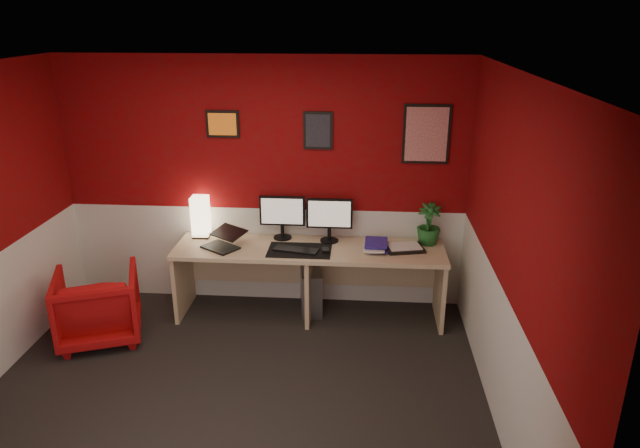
# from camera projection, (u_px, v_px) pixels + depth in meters

# --- Properties ---
(ground) EXTENTS (4.00, 3.50, 0.01)m
(ground) POSITION_uv_depth(u_px,v_px,m) (232.00, 401.00, 4.51)
(ground) COLOR black
(ground) RESTS_ON ground
(ceiling) EXTENTS (4.00, 3.50, 0.01)m
(ceiling) POSITION_uv_depth(u_px,v_px,m) (211.00, 73.00, 3.64)
(ceiling) COLOR white
(ceiling) RESTS_ON ground
(wall_back) EXTENTS (4.00, 0.01, 2.50)m
(wall_back) POSITION_uv_depth(u_px,v_px,m) (264.00, 185.00, 5.71)
(wall_back) COLOR #860507
(wall_back) RESTS_ON ground
(wall_front) EXTENTS (4.00, 0.01, 2.50)m
(wall_front) POSITION_uv_depth(u_px,v_px,m) (127.00, 418.00, 2.44)
(wall_front) COLOR #860507
(wall_front) RESTS_ON ground
(wall_right) EXTENTS (0.01, 3.50, 2.50)m
(wall_right) POSITION_uv_depth(u_px,v_px,m) (511.00, 263.00, 3.93)
(wall_right) COLOR #860507
(wall_right) RESTS_ON ground
(wainscot_back) EXTENTS (4.00, 0.01, 1.00)m
(wainscot_back) POSITION_uv_depth(u_px,v_px,m) (266.00, 254.00, 5.96)
(wainscot_back) COLOR silver
(wainscot_back) RESTS_ON ground
(wainscot_right) EXTENTS (0.01, 3.50, 1.00)m
(wainscot_right) POSITION_uv_depth(u_px,v_px,m) (498.00, 357.00, 4.19)
(wainscot_right) COLOR silver
(wainscot_right) RESTS_ON ground
(desk) EXTENTS (2.60, 0.65, 0.73)m
(desk) POSITION_uv_depth(u_px,v_px,m) (310.00, 282.00, 5.66)
(desk) COLOR tan
(desk) RESTS_ON ground
(shoji_lamp) EXTENTS (0.16, 0.16, 0.40)m
(shoji_lamp) POSITION_uv_depth(u_px,v_px,m) (201.00, 218.00, 5.74)
(shoji_lamp) COLOR #FFE5B2
(shoji_lamp) RESTS_ON desk
(laptop) EXTENTS (0.40, 0.38, 0.22)m
(laptop) POSITION_uv_depth(u_px,v_px,m) (220.00, 238.00, 5.48)
(laptop) COLOR black
(laptop) RESTS_ON desk
(monitor_left) EXTENTS (0.45, 0.06, 0.58)m
(monitor_left) POSITION_uv_depth(u_px,v_px,m) (282.00, 211.00, 5.66)
(monitor_left) COLOR black
(monitor_left) RESTS_ON desk
(monitor_right) EXTENTS (0.45, 0.06, 0.58)m
(monitor_right) POSITION_uv_depth(u_px,v_px,m) (329.00, 213.00, 5.59)
(monitor_right) COLOR black
(monitor_right) RESTS_ON desk
(desk_mat) EXTENTS (0.60, 0.38, 0.01)m
(desk_mat) POSITION_uv_depth(u_px,v_px,m) (300.00, 250.00, 5.46)
(desk_mat) COLOR black
(desk_mat) RESTS_ON desk
(keyboard) EXTENTS (0.44, 0.23, 0.02)m
(keyboard) POSITION_uv_depth(u_px,v_px,m) (296.00, 250.00, 5.45)
(keyboard) COLOR black
(keyboard) RESTS_ON desk_mat
(mouse) EXTENTS (0.07, 0.11, 0.03)m
(mouse) POSITION_uv_depth(u_px,v_px,m) (325.00, 250.00, 5.42)
(mouse) COLOR black
(mouse) RESTS_ON desk_mat
(book_bottom) EXTENTS (0.22, 0.29, 0.03)m
(book_bottom) POSITION_uv_depth(u_px,v_px,m) (368.00, 247.00, 5.52)
(book_bottom) COLOR #312198
(book_bottom) RESTS_ON desk
(book_middle) EXTENTS (0.22, 0.29, 0.02)m
(book_middle) POSITION_uv_depth(u_px,v_px,m) (364.00, 246.00, 5.46)
(book_middle) COLOR silver
(book_middle) RESTS_ON book_bottom
(book_top) EXTENTS (0.23, 0.30, 0.03)m
(book_top) POSITION_uv_depth(u_px,v_px,m) (365.00, 243.00, 5.49)
(book_top) COLOR #312198
(book_top) RESTS_ON book_middle
(zen_tray) EXTENTS (0.40, 0.32, 0.03)m
(zen_tray) POSITION_uv_depth(u_px,v_px,m) (404.00, 248.00, 5.48)
(zen_tray) COLOR black
(zen_tray) RESTS_ON desk
(potted_plant) EXTENTS (0.26, 0.26, 0.41)m
(potted_plant) POSITION_uv_depth(u_px,v_px,m) (429.00, 224.00, 5.56)
(potted_plant) COLOR #19591E
(potted_plant) RESTS_ON desk
(pc_tower) EXTENTS (0.26, 0.47, 0.45)m
(pc_tower) POSITION_uv_depth(u_px,v_px,m) (311.00, 289.00, 5.82)
(pc_tower) COLOR #99999E
(pc_tower) RESTS_ON ground
(armchair) EXTENTS (0.92, 0.93, 0.66)m
(armchair) POSITION_uv_depth(u_px,v_px,m) (98.00, 305.00, 5.28)
(armchair) COLOR #B50E0F
(armchair) RESTS_ON ground
(art_left) EXTENTS (0.32, 0.02, 0.26)m
(art_left) POSITION_uv_depth(u_px,v_px,m) (223.00, 124.00, 5.51)
(art_left) COLOR orange
(art_left) RESTS_ON wall_back
(art_center) EXTENTS (0.28, 0.02, 0.36)m
(art_center) POSITION_uv_depth(u_px,v_px,m) (318.00, 131.00, 5.46)
(art_center) COLOR black
(art_center) RESTS_ON wall_back
(art_right) EXTENTS (0.44, 0.02, 0.56)m
(art_right) POSITION_uv_depth(u_px,v_px,m) (426.00, 134.00, 5.40)
(art_right) COLOR red
(art_right) RESTS_ON wall_back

